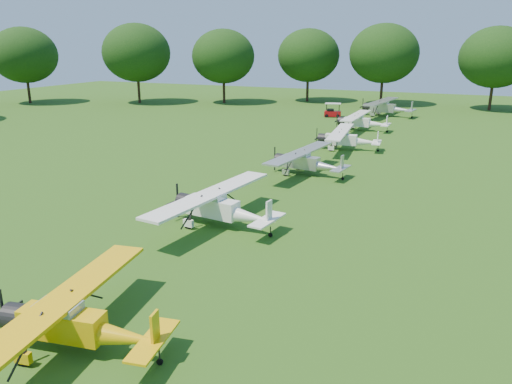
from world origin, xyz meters
TOP-DOWN VIEW (x-y plane):
  - ground at (0.00, 0.00)m, footprint 160.00×160.00m
  - tree_belt at (3.57, 0.16)m, footprint 137.36×130.27m
  - aircraft_2 at (0.78, -16.81)m, footprint 6.14×9.73m
  - aircraft_3 at (-0.28, -4.39)m, footprint 6.59×10.47m
  - aircraft_4 at (0.65, 8.35)m, footprint 6.15×9.77m
  - aircraft_5 at (1.21, 18.87)m, footprint 6.22×9.90m
  - aircraft_6 at (0.22, 30.20)m, footprint 6.23×9.89m
  - aircraft_7 at (0.94, 43.22)m, footprint 7.39×11.74m
  - golf_cart at (-5.73, 39.70)m, footprint 2.43×1.77m

SIDE VIEW (x-z plane):
  - ground at x=0.00m, z-range 0.00..0.00m
  - golf_cart at x=-5.73m, z-range -0.31..1.57m
  - aircraft_2 at x=0.78m, z-range 0.16..2.07m
  - aircraft_4 at x=0.65m, z-range 0.16..2.08m
  - aircraft_5 at x=1.21m, z-range 0.16..2.11m
  - aircraft_6 at x=0.22m, z-range 0.17..2.12m
  - aircraft_3 at x=-0.28m, z-range 0.17..2.23m
  - aircraft_7 at x=0.94m, z-range 0.19..2.50m
  - tree_belt at x=3.57m, z-range 0.77..15.29m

